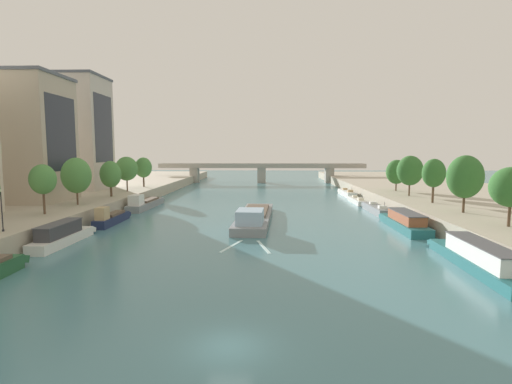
{
  "coord_description": "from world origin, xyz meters",
  "views": [
    {
      "loc": [
        2.1,
        -20.07,
        10.64
      ],
      "look_at": [
        0.0,
        49.38,
        3.35
      ],
      "focal_mm": 27.12,
      "sensor_mm": 36.0,
      "label": 1
    }
  ],
  "objects_px": {
    "tree_right_distant": "(410,171)",
    "tree_right_second": "(434,173)",
    "tree_left_end_of_row": "(143,168)",
    "tree_right_end_of_row": "(511,187)",
    "moored_boat_right_end": "(376,209)",
    "barge_midriver": "(254,216)",
    "moored_boat_right_gap_after": "(404,222)",
    "lamppost_left_bank": "(2,208)",
    "moored_boat_right_second": "(347,193)",
    "tree_left_midway": "(43,179)",
    "moored_boat_left_second": "(62,235)",
    "bridge_far": "(262,170)",
    "moored_boat_right_upstream": "(478,258)",
    "moored_boat_left_lone": "(111,218)",
    "tree_left_far": "(111,174)",
    "tree_right_past_mid": "(465,177)",
    "tree_left_distant": "(76,175)",
    "moored_boat_right_downstream": "(357,201)",
    "tree_left_by_lamp": "(127,169)",
    "moored_boat_left_upstream": "(145,203)",
    "tree_right_third": "(397,172)"
  },
  "relations": [
    {
      "from": "lamppost_left_bank",
      "to": "tree_right_past_mid",
      "type": "bearing_deg",
      "value": 14.63
    },
    {
      "from": "moored_boat_right_gap_after",
      "to": "tree_right_second",
      "type": "distance_m",
      "value": 13.77
    },
    {
      "from": "tree_left_end_of_row",
      "to": "tree_right_end_of_row",
      "type": "distance_m",
      "value": 72.53
    },
    {
      "from": "moored_boat_right_end",
      "to": "tree_right_distant",
      "type": "bearing_deg",
      "value": 32.85
    },
    {
      "from": "moored_boat_right_upstream",
      "to": "moored_boat_right_end",
      "type": "bearing_deg",
      "value": 89.98
    },
    {
      "from": "moored_boat_right_end",
      "to": "barge_midriver",
      "type": "bearing_deg",
      "value": -154.78
    },
    {
      "from": "tree_right_second",
      "to": "tree_right_distant",
      "type": "bearing_deg",
      "value": 91.55
    },
    {
      "from": "moored_boat_right_upstream",
      "to": "tree_left_by_lamp",
      "type": "height_order",
      "value": "tree_left_by_lamp"
    },
    {
      "from": "moored_boat_right_gap_after",
      "to": "moored_boat_left_lone",
      "type": "bearing_deg",
      "value": 176.45
    },
    {
      "from": "moored_boat_right_gap_after",
      "to": "lamppost_left_bank",
      "type": "bearing_deg",
      "value": -162.58
    },
    {
      "from": "moored_boat_left_second",
      "to": "moored_boat_right_gap_after",
      "type": "height_order",
      "value": "moored_boat_left_second"
    },
    {
      "from": "moored_boat_left_upstream",
      "to": "lamppost_left_bank",
      "type": "height_order",
      "value": "lamppost_left_bank"
    },
    {
      "from": "tree_left_midway",
      "to": "moored_boat_left_lone",
      "type": "bearing_deg",
      "value": 42.85
    },
    {
      "from": "moored_boat_left_lone",
      "to": "tree_left_far",
      "type": "height_order",
      "value": "tree_left_far"
    },
    {
      "from": "tree_left_by_lamp",
      "to": "tree_right_end_of_row",
      "type": "distance_m",
      "value": 66.09
    },
    {
      "from": "tree_left_by_lamp",
      "to": "tree_right_past_mid",
      "type": "bearing_deg",
      "value": -25.22
    },
    {
      "from": "tree_left_distant",
      "to": "tree_right_distant",
      "type": "relative_size",
      "value": 0.98
    },
    {
      "from": "moored_boat_left_lone",
      "to": "bridge_far",
      "type": "height_order",
      "value": "bridge_far"
    },
    {
      "from": "moored_boat_right_downstream",
      "to": "tree_right_past_mid",
      "type": "xyz_separation_m",
      "value": [
        7.93,
        -27.5,
        6.74
      ]
    },
    {
      "from": "moored_boat_left_lone",
      "to": "moored_boat_left_upstream",
      "type": "distance_m",
      "value": 15.98
    },
    {
      "from": "tree_right_distant",
      "to": "tree_left_far",
      "type": "bearing_deg",
      "value": -177.49
    },
    {
      "from": "moored_boat_right_second",
      "to": "tree_right_second",
      "type": "distance_m",
      "value": 31.95
    },
    {
      "from": "moored_boat_left_upstream",
      "to": "tree_right_distant",
      "type": "bearing_deg",
      "value": 0.78
    },
    {
      "from": "moored_boat_right_upstream",
      "to": "bridge_far",
      "type": "distance_m",
      "value": 100.12
    },
    {
      "from": "tree_left_midway",
      "to": "tree_right_end_of_row",
      "type": "height_order",
      "value": "tree_left_midway"
    },
    {
      "from": "moored_boat_right_downstream",
      "to": "tree_left_far",
      "type": "relative_size",
      "value": 1.65
    },
    {
      "from": "tree_left_distant",
      "to": "tree_left_end_of_row",
      "type": "bearing_deg",
      "value": 89.29
    },
    {
      "from": "barge_midriver",
      "to": "tree_right_past_mid",
      "type": "height_order",
      "value": "tree_right_past_mid"
    },
    {
      "from": "tree_left_end_of_row",
      "to": "tree_right_end_of_row",
      "type": "bearing_deg",
      "value": -40.01
    },
    {
      "from": "moored_boat_left_second",
      "to": "moored_boat_right_upstream",
      "type": "relative_size",
      "value": 0.71
    },
    {
      "from": "moored_boat_left_lone",
      "to": "tree_left_far",
      "type": "relative_size",
      "value": 1.62
    },
    {
      "from": "tree_left_by_lamp",
      "to": "tree_right_end_of_row",
      "type": "bearing_deg",
      "value": -32.85
    },
    {
      "from": "moored_boat_right_gap_after",
      "to": "moored_boat_right_end",
      "type": "relative_size",
      "value": 1.17
    },
    {
      "from": "moored_boat_left_second",
      "to": "bridge_far",
      "type": "height_order",
      "value": "bridge_far"
    },
    {
      "from": "moored_boat_left_upstream",
      "to": "tree_right_second",
      "type": "distance_m",
      "value": 50.89
    },
    {
      "from": "moored_boat_right_end",
      "to": "moored_boat_right_second",
      "type": "height_order",
      "value": "moored_boat_right_second"
    },
    {
      "from": "moored_boat_right_downstream",
      "to": "tree_right_third",
      "type": "xyz_separation_m",
      "value": [
        8.4,
        1.5,
        5.88
      ]
    },
    {
      "from": "tree_right_second",
      "to": "tree_left_far",
      "type": "bearing_deg",
      "value": 172.54
    },
    {
      "from": "barge_midriver",
      "to": "moored_boat_right_end",
      "type": "distance_m",
      "value": 23.2
    },
    {
      "from": "tree_left_midway",
      "to": "lamppost_left_bank",
      "type": "distance_m",
      "value": 11.53
    },
    {
      "from": "tree_left_midway",
      "to": "moored_boat_left_second",
      "type": "bearing_deg",
      "value": -48.9
    },
    {
      "from": "moored_boat_left_upstream",
      "to": "tree_right_second",
      "type": "relative_size",
      "value": 2.11
    },
    {
      "from": "tree_left_by_lamp",
      "to": "tree_right_distant",
      "type": "bearing_deg",
      "value": -6.63
    },
    {
      "from": "barge_midriver",
      "to": "moored_boat_left_lone",
      "type": "relative_size",
      "value": 2.33
    },
    {
      "from": "tree_right_distant",
      "to": "tree_left_end_of_row",
      "type": "bearing_deg",
      "value": 162.71
    },
    {
      "from": "tree_right_distant",
      "to": "tree_right_second",
      "type": "bearing_deg",
      "value": -88.45
    },
    {
      "from": "tree_right_end_of_row",
      "to": "tree_left_by_lamp",
      "type": "bearing_deg",
      "value": 147.15
    },
    {
      "from": "moored_boat_left_second",
      "to": "tree_left_end_of_row",
      "type": "height_order",
      "value": "tree_left_end_of_row"
    },
    {
      "from": "moored_boat_right_end",
      "to": "bridge_far",
      "type": "relative_size",
      "value": 0.17
    },
    {
      "from": "tree_right_past_mid",
      "to": "bridge_far",
      "type": "bearing_deg",
      "value": 109.64
    }
  ]
}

